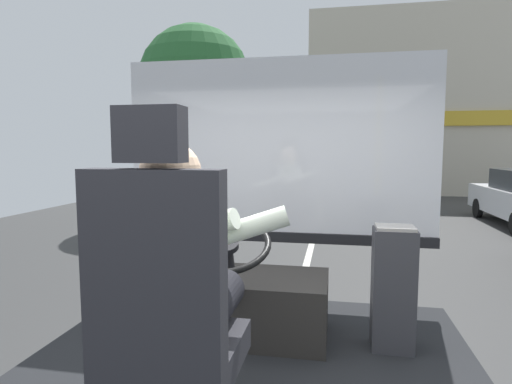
{
  "coord_description": "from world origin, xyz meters",
  "views": [
    {
      "loc": [
        0.46,
        -1.76,
        1.97
      ],
      "look_at": [
        -0.16,
        1.55,
        1.63
      ],
      "focal_mm": 29.6,
      "sensor_mm": 36.0,
      "label": 1
    }
  ],
  "objects_px": {
    "steering_console": "(243,302)",
    "bus_driver": "(179,268)",
    "driver_seat": "(168,325)",
    "fare_box": "(393,288)"
  },
  "relations": [
    {
      "from": "driver_seat",
      "to": "fare_box",
      "type": "xyz_separation_m",
      "value": [
        0.94,
        1.23,
        -0.21
      ]
    },
    {
      "from": "bus_driver",
      "to": "fare_box",
      "type": "xyz_separation_m",
      "value": [
        0.94,
        1.11,
        -0.39
      ]
    },
    {
      "from": "driver_seat",
      "to": "fare_box",
      "type": "height_order",
      "value": "driver_seat"
    },
    {
      "from": "fare_box",
      "to": "driver_seat",
      "type": "bearing_deg",
      "value": -127.47
    },
    {
      "from": "bus_driver",
      "to": "fare_box",
      "type": "height_order",
      "value": "bus_driver"
    },
    {
      "from": "bus_driver",
      "to": "steering_console",
      "type": "distance_m",
      "value": 1.25
    },
    {
      "from": "driver_seat",
      "to": "steering_console",
      "type": "height_order",
      "value": "driver_seat"
    },
    {
      "from": "bus_driver",
      "to": "steering_console",
      "type": "xyz_separation_m",
      "value": [
        -0.0,
        1.12,
        -0.55
      ]
    },
    {
      "from": "steering_console",
      "to": "fare_box",
      "type": "height_order",
      "value": "steering_console"
    },
    {
      "from": "steering_console",
      "to": "bus_driver",
      "type": "bearing_deg",
      "value": -90.0
    }
  ]
}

